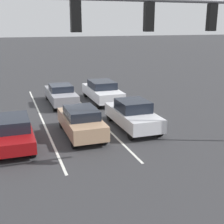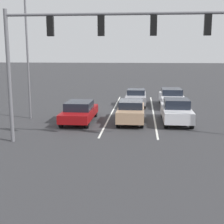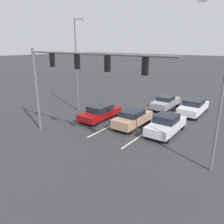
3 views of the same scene
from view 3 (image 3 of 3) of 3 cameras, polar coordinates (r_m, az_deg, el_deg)
ground_plane at (r=24.73m, az=12.67°, el=0.52°), size 240.00×240.00×0.00m
lane_stripe_left_divider at (r=22.23m, az=14.21°, el=-1.51°), size 0.12×16.34×0.01m
lane_stripe_center_divider at (r=23.53m, az=6.93°, el=-0.03°), size 0.12×16.34×0.01m
car_silver_leftlane_front at (r=18.22m, az=13.98°, el=-3.12°), size 1.83×4.50×1.60m
car_maroon_rightlane_front at (r=20.98m, az=-3.07°, el=-0.04°), size 1.89×4.62×1.41m
car_tan_midlane_front at (r=19.25m, az=5.40°, el=-1.58°), size 1.74×4.29×1.51m
car_white_leftlane_second at (r=24.05m, az=20.52°, el=1.33°), size 1.92×4.78×1.55m
car_gray_midlane_second at (r=25.16m, az=13.87°, el=2.50°), size 1.73×4.60×1.46m
traffic_signal_gantry at (r=15.45m, az=-10.76°, el=10.50°), size 11.71×0.37×6.74m
street_lamp_right_shoulder at (r=23.12m, az=-9.05°, el=12.91°), size 1.49×0.24×9.41m
street_lamp_left_shoulder at (r=12.60m, az=26.59°, el=7.67°), size 1.80×0.24×9.37m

